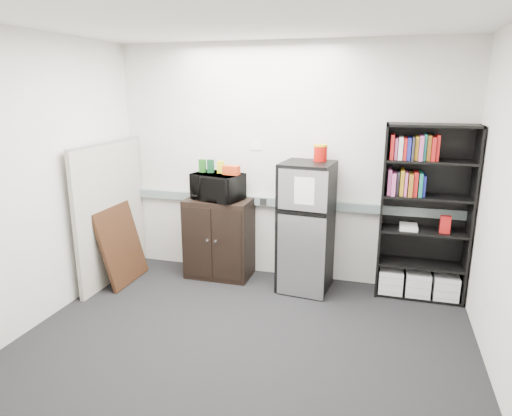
# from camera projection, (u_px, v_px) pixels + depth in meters

# --- Properties ---
(floor) EXTENTS (4.00, 4.00, 0.00)m
(floor) POSITION_uv_depth(u_px,v_px,m) (240.00, 351.00, 3.94)
(floor) COLOR black
(floor) RESTS_ON ground
(wall_back) EXTENTS (4.00, 0.02, 2.70)m
(wall_back) POSITION_uv_depth(u_px,v_px,m) (286.00, 164.00, 5.22)
(wall_back) COLOR silver
(wall_back) RESTS_ON floor
(wall_left) EXTENTS (0.02, 3.50, 2.70)m
(wall_left) POSITION_uv_depth(u_px,v_px,m) (28.00, 184.00, 4.12)
(wall_left) COLOR silver
(wall_left) RESTS_ON floor
(ceiling) EXTENTS (4.00, 3.50, 0.02)m
(ceiling) POSITION_uv_depth(u_px,v_px,m) (236.00, 15.00, 3.24)
(ceiling) COLOR white
(ceiling) RESTS_ON wall_back
(electrical_raceway) EXTENTS (3.92, 0.05, 0.10)m
(electrical_raceway) POSITION_uv_depth(u_px,v_px,m) (285.00, 203.00, 5.30)
(electrical_raceway) COLOR slate
(electrical_raceway) RESTS_ON wall_back
(wall_note) EXTENTS (0.14, 0.00, 0.10)m
(wall_note) POSITION_uv_depth(u_px,v_px,m) (256.00, 146.00, 5.25)
(wall_note) COLOR white
(wall_note) RESTS_ON wall_back
(bookshelf) EXTENTS (0.90, 0.34, 1.85)m
(bookshelf) POSITION_uv_depth(u_px,v_px,m) (425.00, 215.00, 4.75)
(bookshelf) COLOR black
(bookshelf) RESTS_ON floor
(cubicle_partition) EXTENTS (0.06, 1.30, 1.62)m
(cubicle_partition) POSITION_uv_depth(u_px,v_px,m) (111.00, 212.00, 5.24)
(cubicle_partition) COLOR gray
(cubicle_partition) RESTS_ON floor
(cabinet) EXTENTS (0.76, 0.50, 0.94)m
(cabinet) POSITION_uv_depth(u_px,v_px,m) (219.00, 238.00, 5.41)
(cabinet) COLOR black
(cabinet) RESTS_ON floor
(microwave) EXTENTS (0.63, 0.50, 0.30)m
(microwave) POSITION_uv_depth(u_px,v_px,m) (218.00, 187.00, 5.23)
(microwave) COLOR black
(microwave) RESTS_ON cabinet
(snack_box_a) EXTENTS (0.08, 0.07, 0.15)m
(snack_box_a) POSITION_uv_depth(u_px,v_px,m) (202.00, 166.00, 5.26)
(snack_box_a) COLOR #1D5C1A
(snack_box_a) RESTS_ON microwave
(snack_box_b) EXTENTS (0.07, 0.05, 0.15)m
(snack_box_b) POSITION_uv_depth(u_px,v_px,m) (211.00, 166.00, 5.23)
(snack_box_b) COLOR #0C381D
(snack_box_b) RESTS_ON microwave
(snack_box_c) EXTENTS (0.07, 0.05, 0.14)m
(snack_box_c) POSITION_uv_depth(u_px,v_px,m) (221.00, 167.00, 5.20)
(snack_box_c) COLOR yellow
(snack_box_c) RESTS_ON microwave
(snack_bag) EXTENTS (0.19, 0.13, 0.10)m
(snack_bag) POSITION_uv_depth(u_px,v_px,m) (231.00, 170.00, 5.12)
(snack_bag) COLOR red
(snack_bag) RESTS_ON microwave
(refrigerator) EXTENTS (0.59, 0.62, 1.43)m
(refrigerator) POSITION_uv_depth(u_px,v_px,m) (306.00, 227.00, 4.99)
(refrigerator) COLOR black
(refrigerator) RESTS_ON floor
(coffee_can) EXTENTS (0.15, 0.15, 0.20)m
(coffee_can) POSITION_uv_depth(u_px,v_px,m) (320.00, 152.00, 4.87)
(coffee_can) COLOR #A40D07
(coffee_can) RESTS_ON refrigerator
(framed_poster) EXTENTS (0.26, 0.70, 0.89)m
(framed_poster) POSITION_uv_depth(u_px,v_px,m) (121.00, 244.00, 5.26)
(framed_poster) COLOR black
(framed_poster) RESTS_ON floor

